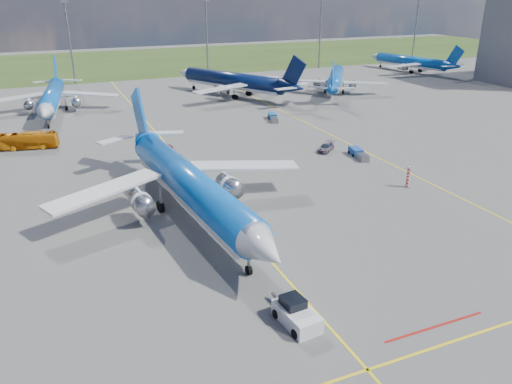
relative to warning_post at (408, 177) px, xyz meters
name	(u,v)px	position (x,y,z in m)	size (l,w,h in m)	color
ground	(259,248)	(-26.00, -8.00, -1.50)	(400.00, 400.00, 0.00)	#575754
grass_strip	(95,64)	(-26.00, 142.00, -1.50)	(400.00, 80.00, 0.01)	#2D4719
taxiway_lines	(189,168)	(-25.83, 19.70, -1.49)	(60.25, 160.00, 0.02)	yellow
floodlight_masts	(141,36)	(-16.00, 102.00, 11.06)	(202.20, 0.50, 22.70)	slate
warning_post	(408,177)	(0.00, 0.00, 0.00)	(0.50, 0.50, 3.00)	red
bg_jet_nnw	(54,113)	(-43.28, 66.03, -1.50)	(30.10, 39.51, 10.35)	blue
bg_jet_n	(233,96)	(-0.07, 68.53, -1.50)	(32.82, 43.08, 11.28)	#071642
bg_jet_ne	(335,91)	(26.83, 63.32, -1.50)	(28.59, 37.52, 9.83)	blue
bg_jet_ene	(409,72)	(67.05, 82.48, -1.50)	(27.87, 36.58, 9.58)	blue
main_airliner	(191,216)	(-30.40, 2.69, -1.50)	(34.96, 45.89, 12.02)	blue
pushback_tug	(296,314)	(-28.27, -20.99, -0.64)	(2.75, 6.37, 2.13)	silver
apron_bus	(26,141)	(-48.72, 40.13, -0.06)	(2.42, 10.32, 2.88)	#CD740C
service_car_b	(160,147)	(-27.90, 30.23, -0.87)	(2.11, 4.57, 1.27)	#999999
service_car_c	(326,147)	(-2.02, 18.77, -0.84)	(1.86, 4.58, 1.33)	#999999
baggage_tug_w	(358,154)	(1.21, 13.95, -0.93)	(2.41, 5.61, 1.22)	#1A48A0
baggage_tug_c	(146,141)	(-29.30, 35.15, -1.02)	(1.40, 4.63, 1.03)	#1A419F
baggage_tug_e	(273,117)	(-1.31, 41.70, -0.93)	(2.98, 5.61, 1.22)	#195A96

